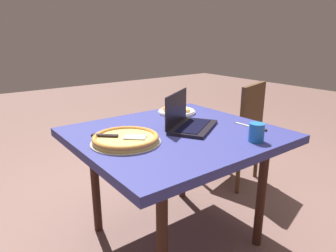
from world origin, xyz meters
TOP-DOWN VIEW (x-y plane):
  - ground_plane at (0.00, 0.00)m, footprint 12.00×12.00m
  - dining_table at (0.00, 0.00)m, footprint 1.10×1.00m
  - laptop at (-0.10, -0.01)m, footprint 0.41×0.36m
  - pizza_plate at (-0.26, -0.32)m, footprint 0.26×0.26m
  - pizza_tray at (0.32, -0.01)m, footprint 0.36×0.36m
  - table_knife at (-0.41, 0.23)m, footprint 0.03×0.22m
  - drink_cup at (-0.23, 0.38)m, footprint 0.08×0.08m
  - chair_near at (-0.89, -0.28)m, footprint 0.51×0.51m

SIDE VIEW (x-z plane):
  - ground_plane at x=0.00m, z-range 0.00..0.00m
  - chair_near at x=-0.89m, z-range 0.06..0.92m
  - dining_table at x=0.00m, z-range 0.28..0.99m
  - table_knife at x=-0.41m, z-range 0.70..0.71m
  - pizza_plate at x=-0.26m, z-range 0.70..0.73m
  - pizza_tray at x=0.32m, z-range 0.70..0.74m
  - laptop at x=-0.10m, z-range 0.64..0.85m
  - drink_cup at x=-0.23m, z-range 0.70..0.80m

